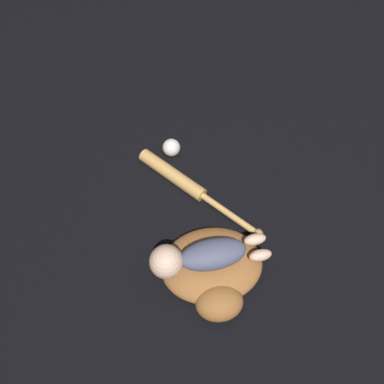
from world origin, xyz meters
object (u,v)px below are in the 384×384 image
(baseball_glove, at_px, (213,270))
(baseball, at_px, (171,148))
(baby_figure, at_px, (199,256))
(baseball_bat, at_px, (183,182))

(baseball_glove, xyz_separation_m, baseball, (0.17, -0.52, -0.01))
(baby_figure, height_order, baseball, baby_figure)
(baseball_glove, height_order, baseball_bat, baseball_glove)
(baseball_glove, distance_m, baseball, 0.55)
(baby_figure, distance_m, baseball, 0.54)
(baseball_glove, relative_size, baseball_bat, 0.81)
(baseball_glove, xyz_separation_m, baseball_bat, (0.12, -0.36, -0.02))
(baby_figure, height_order, baseball_bat, baby_figure)
(baseball_glove, distance_m, baseball_bat, 0.38)
(baseball_glove, height_order, baby_figure, baby_figure)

